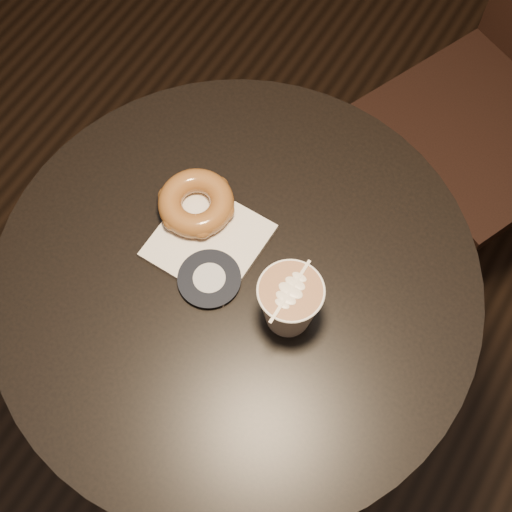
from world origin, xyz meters
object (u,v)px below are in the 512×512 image
(pastry_bag, at_px, (209,241))
(doughnut, at_px, (196,203))
(latte_cup, at_px, (289,304))
(cafe_table, at_px, (239,324))

(pastry_bag, bearing_deg, doughnut, 141.97)
(latte_cup, bearing_deg, pastry_bag, 166.15)
(pastry_bag, height_order, doughnut, doughnut)
(cafe_table, bearing_deg, doughnut, 150.28)
(pastry_bag, xyz_separation_m, doughnut, (-0.04, 0.03, 0.02))
(latte_cup, bearing_deg, cafe_table, 172.86)
(doughnut, bearing_deg, pastry_bag, -38.58)
(doughnut, xyz_separation_m, latte_cup, (0.20, -0.07, 0.02))
(pastry_bag, distance_m, doughnut, 0.06)
(pastry_bag, height_order, latte_cup, latte_cup)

